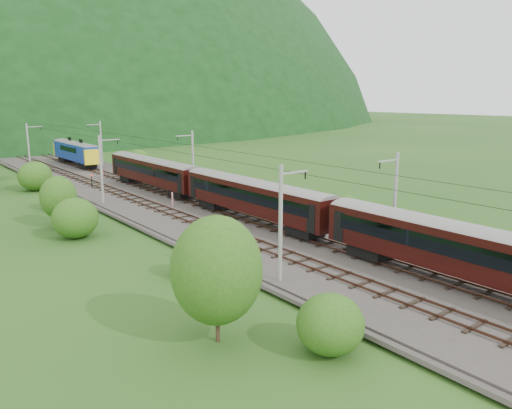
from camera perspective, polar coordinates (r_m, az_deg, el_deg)
ground at (r=38.94m, az=9.73°, el=-6.94°), size 600.00×600.00×0.00m
railbed at (r=45.85m, az=0.46°, el=-3.59°), size 14.00×220.00×0.30m
track_left at (r=44.39m, az=-1.97°, el=-3.84°), size 2.40×220.00×0.27m
track_right at (r=47.27m, az=2.74°, el=-2.84°), size 2.40×220.00×0.27m
catenary_left at (r=60.95m, az=-17.23°, el=4.02°), size 2.54×192.28×8.00m
catenary_right at (r=66.24m, az=-7.28°, el=5.09°), size 2.54×192.28×8.00m
overhead_wires at (r=44.45m, az=0.48°, el=5.05°), size 4.83×198.00×0.03m
train at (r=41.45m, az=9.39°, el=-0.83°), size 2.86×138.04×4.97m
hazard_post_near at (r=58.04m, az=-9.54°, el=0.60°), size 0.17×0.17×1.61m
hazard_post_far at (r=80.38m, az=-17.12°, el=3.48°), size 0.18×0.18×1.65m
signal at (r=71.81m, az=-18.27°, el=2.64°), size 0.21×0.21×1.90m
vegetation_left at (r=51.88m, az=-21.44°, el=0.23°), size 10.68×144.62×6.85m
vegetation_right at (r=61.85m, az=1.58°, el=1.70°), size 5.99×97.36×3.21m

